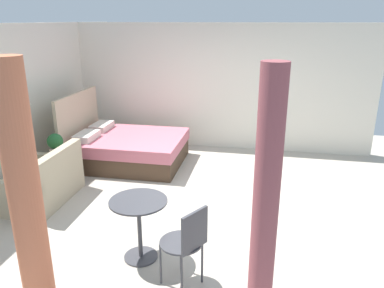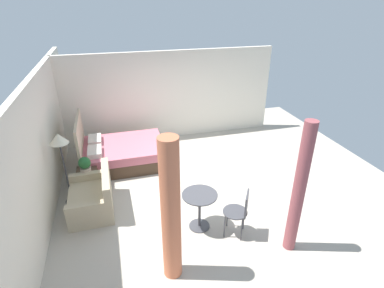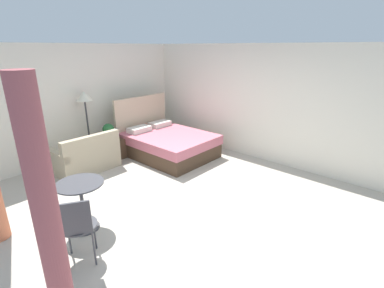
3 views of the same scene
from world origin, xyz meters
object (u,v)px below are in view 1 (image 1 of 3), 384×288
object	(u,v)px
couch	(42,184)
nightstand	(62,167)
vase	(61,146)
balcony_table	(139,218)
potted_plant	(55,144)
bed	(126,148)
floor_lamp	(19,106)
cafe_chair_near_window	(187,240)

from	to	relation	value
couch	nightstand	bearing A→B (deg)	9.38
vase	balcony_table	world-z (taller)	balcony_table
potted_plant	vase	distance (m)	0.24
couch	balcony_table	size ratio (longest dim) A/B	1.72
bed	nightstand	distance (m)	1.26
floor_lamp	balcony_table	size ratio (longest dim) A/B	2.16
bed	balcony_table	world-z (taller)	bed
couch	vase	size ratio (longest dim) A/B	5.97
couch	vase	distance (m)	0.96
couch	floor_lamp	distance (m)	1.25
vase	floor_lamp	xyz separation A→B (m)	(-0.52, 0.31, 0.79)
balcony_table	potted_plant	bearing A→B (deg)	49.38
bed	couch	world-z (taller)	bed
floor_lamp	balcony_table	xyz separation A→B (m)	(-1.46, -2.40, -0.86)
floor_lamp	cafe_chair_near_window	distance (m)	3.64
couch	vase	world-z (taller)	couch
couch	vase	xyz separation A→B (m)	(0.90, 0.17, 0.30)
couch	bed	bearing A→B (deg)	-20.91
floor_lamp	balcony_table	bearing A→B (deg)	-121.29
couch	floor_lamp	xyz separation A→B (m)	(0.38, 0.48, 1.09)
potted_plant	cafe_chair_near_window	size ratio (longest dim) A/B	0.43
couch	balcony_table	world-z (taller)	couch
vase	balcony_table	xyz separation A→B (m)	(-1.98, -2.09, -0.07)
bed	potted_plant	size ratio (longest dim) A/B	5.32
nightstand	balcony_table	size ratio (longest dim) A/B	0.69
cafe_chair_near_window	couch	bearing A→B (deg)	60.25
vase	bed	bearing A→B (deg)	-44.44
couch	potted_plant	distance (m)	0.80
nightstand	potted_plant	size ratio (longest dim) A/B	1.31
bed	cafe_chair_near_window	world-z (taller)	bed
potted_plant	floor_lamp	xyz separation A→B (m)	(-0.30, 0.35, 0.70)
potted_plant	balcony_table	xyz separation A→B (m)	(-1.76, -2.05, -0.16)
vase	floor_lamp	bearing A→B (deg)	149.03
potted_plant	nightstand	bearing A→B (deg)	0.36
cafe_chair_near_window	floor_lamp	bearing A→B (deg)	58.78
couch	nightstand	world-z (taller)	couch
bed	couch	bearing A→B (deg)	159.09
nightstand	cafe_chair_near_window	size ratio (longest dim) A/B	0.56
vase	cafe_chair_near_window	bearing A→B (deg)	-130.91
vase	balcony_table	size ratio (longest dim) A/B	0.29
balcony_table	nightstand	bearing A→B (deg)	47.82
nightstand	potted_plant	world-z (taller)	potted_plant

